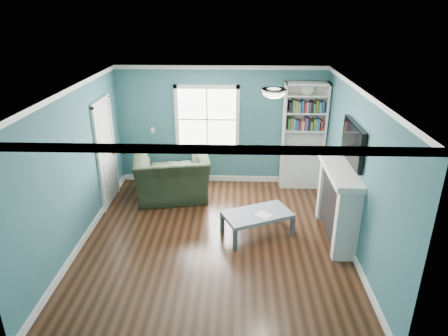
{
  "coord_description": "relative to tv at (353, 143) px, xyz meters",
  "views": [
    {
      "loc": [
        0.36,
        -5.88,
        3.79
      ],
      "look_at": [
        0.14,
        0.4,
        1.18
      ],
      "focal_mm": 32.0,
      "sensor_mm": 36.0,
      "label": 1
    }
  ],
  "objects": [
    {
      "name": "door",
      "position": [
        -4.42,
        1.2,
        -0.65
      ],
      "size": [
        0.12,
        0.98,
        2.17
      ],
      "color": "silver",
      "rests_on": "ground"
    },
    {
      "name": "ceiling_fixture",
      "position": [
        -1.3,
        -0.1,
        0.82
      ],
      "size": [
        0.38,
        0.38,
        0.15
      ],
      "color": "white",
      "rests_on": "room_walls"
    },
    {
      "name": "paper_sheet",
      "position": [
        -1.37,
        -0.04,
        -1.3
      ],
      "size": [
        0.33,
        0.33,
        0.0
      ],
      "primitive_type": "cube",
      "rotation": [
        0.0,
        0.0,
        0.84
      ],
      "color": "white",
      "rests_on": "coffee_table"
    },
    {
      "name": "window",
      "position": [
        -2.5,
        2.29,
        -0.27
      ],
      "size": [
        1.4,
        0.06,
        1.5
      ],
      "color": "white",
      "rests_on": "room_walls"
    },
    {
      "name": "room_walls",
      "position": [
        -2.2,
        -0.2,
        -0.14
      ],
      "size": [
        5.0,
        5.0,
        5.0
      ],
      "color": "#33616E",
      "rests_on": "ground"
    },
    {
      "name": "tv",
      "position": [
        0.0,
        0.0,
        0.0
      ],
      "size": [
        0.06,
        1.1,
        0.65
      ],
      "primitive_type": "cube",
      "color": "black",
      "rests_on": "fireplace"
    },
    {
      "name": "recliner",
      "position": [
        -3.17,
        1.4,
        -1.08
      ],
      "size": [
        1.63,
        1.22,
        1.29
      ],
      "primitive_type": "imported",
      "rotation": [
        0.0,
        0.0,
        -2.95
      ],
      "color": "black",
      "rests_on": "ground"
    },
    {
      "name": "fireplace",
      "position": [
        -0.12,
        0.0,
        -1.09
      ],
      "size": [
        0.44,
        1.58,
        1.3
      ],
      "color": "black",
      "rests_on": "ground"
    },
    {
      "name": "coffee_table",
      "position": [
        -1.47,
        0.02,
        -1.36
      ],
      "size": [
        1.31,
        1.05,
        0.42
      ],
      "rotation": [
        0.0,
        0.0,
        0.42
      ],
      "color": "#4A5059",
      "rests_on": "ground"
    },
    {
      "name": "bookshelf",
      "position": [
        -0.43,
        2.1,
        -0.8
      ],
      "size": [
        0.9,
        0.35,
        2.31
      ],
      "color": "silver",
      "rests_on": "ground"
    },
    {
      "name": "light_switch",
      "position": [
        -3.7,
        2.28,
        -0.52
      ],
      "size": [
        0.08,
        0.01,
        0.12
      ],
      "primitive_type": "cube",
      "color": "white",
      "rests_on": "room_walls"
    },
    {
      "name": "trim",
      "position": [
        -2.2,
        -0.2,
        -0.49
      ],
      "size": [
        4.5,
        5.0,
        2.6
      ],
      "color": "white",
      "rests_on": "ground"
    },
    {
      "name": "floor",
      "position": [
        -2.2,
        -0.2,
        -1.72
      ],
      "size": [
        5.0,
        5.0,
        0.0
      ],
      "primitive_type": "plane",
      "color": "black",
      "rests_on": "ground"
    }
  ]
}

